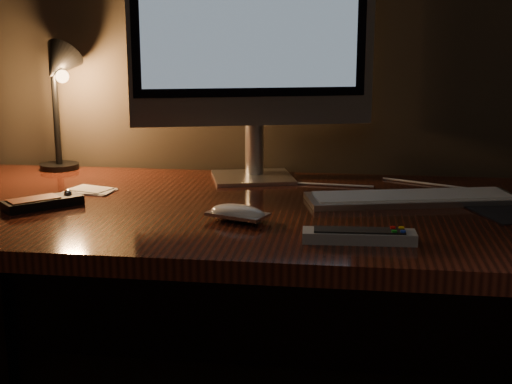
# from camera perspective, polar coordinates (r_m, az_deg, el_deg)

# --- Properties ---
(desk) EXTENTS (1.60, 0.75, 0.75)m
(desk) POSITION_cam_1_polar(r_m,az_deg,el_deg) (1.66, -1.29, -4.80)
(desk) COLOR #3F180E
(desk) RESTS_ON ground
(monitor) EXTENTS (0.59, 0.22, 0.64)m
(monitor) POSITION_cam_1_polar(r_m,az_deg,el_deg) (1.78, -0.32, 12.96)
(monitor) COLOR silver
(monitor) RESTS_ON desk
(keyboard) EXTENTS (0.48, 0.24, 0.02)m
(keyboard) POSITION_cam_1_polar(r_m,az_deg,el_deg) (1.62, 12.36, -0.45)
(keyboard) COLOR silver
(keyboard) RESTS_ON desk
(mouse) EXTENTS (0.13, 0.10, 0.02)m
(mouse) POSITION_cam_1_polar(r_m,az_deg,el_deg) (1.43, -1.48, -1.86)
(mouse) COLOR white
(mouse) RESTS_ON desk
(media_remote) EXTENTS (0.16, 0.16, 0.03)m
(media_remote) POSITION_cam_1_polar(r_m,az_deg,el_deg) (1.60, -16.69, -0.78)
(media_remote) COLOR black
(media_remote) RESTS_ON desk
(tv_remote) EXTENTS (0.21, 0.06, 0.03)m
(tv_remote) POSITION_cam_1_polar(r_m,az_deg,el_deg) (1.30, 8.24, -3.48)
(tv_remote) COLOR gray
(tv_remote) RESTS_ON desk
(papers) EXTENTS (0.12, 0.09, 0.01)m
(papers) POSITION_cam_1_polar(r_m,az_deg,el_deg) (1.73, -13.12, 0.14)
(papers) COLOR white
(papers) RESTS_ON desk
(desk_lamp) EXTENTS (0.16, 0.18, 0.35)m
(desk_lamp) POSITION_cam_1_polar(r_m,az_deg,el_deg) (1.95, -15.57, 8.40)
(desk_lamp) COLOR black
(desk_lamp) RESTS_ON desk
(cable) EXTENTS (0.62, 0.19, 0.01)m
(cable) POSITION_cam_1_polar(r_m,az_deg,el_deg) (1.76, 9.41, 0.51)
(cable) COLOR white
(cable) RESTS_ON desk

